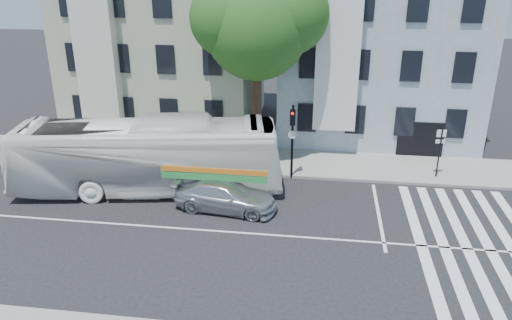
# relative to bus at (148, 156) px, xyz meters

# --- Properties ---
(ground) EXTENTS (120.00, 120.00, 0.00)m
(ground) POSITION_rel_bus_xyz_m (4.77, -3.62, -1.84)
(ground) COLOR black
(ground) RESTS_ON ground
(sidewalk_far) EXTENTS (80.00, 4.00, 0.15)m
(sidewalk_far) POSITION_rel_bus_xyz_m (4.77, 4.38, -1.76)
(sidewalk_far) COLOR gray
(sidewalk_far) RESTS_ON ground
(building_left) EXTENTS (12.00, 10.00, 11.00)m
(building_left) POSITION_rel_bus_xyz_m (-2.23, 11.38, 3.66)
(building_left) COLOR #A0A78C
(building_left) RESTS_ON ground
(building_right) EXTENTS (12.00, 10.00, 11.00)m
(building_right) POSITION_rel_bus_xyz_m (11.77, 11.38, 3.66)
(building_right) COLOR #8E9DA9
(building_right) RESTS_ON ground
(street_tree) EXTENTS (7.30, 5.90, 11.10)m
(street_tree) POSITION_rel_bus_xyz_m (4.83, 5.12, 5.99)
(street_tree) COLOR #2D2116
(street_tree) RESTS_ON ground
(bus) EXTENTS (5.31, 13.54, 3.68)m
(bus) POSITION_rel_bus_xyz_m (0.00, 0.00, 0.00)
(bus) COLOR white
(bus) RESTS_ON ground
(sedan) EXTENTS (2.49, 4.98, 1.39)m
(sedan) POSITION_rel_bus_xyz_m (4.21, -1.55, -1.14)
(sedan) COLOR silver
(sedan) RESTS_ON ground
(hedge) EXTENTS (8.24, 3.81, 0.70)m
(hedge) POSITION_rel_bus_xyz_m (-0.48, 2.68, -1.34)
(hedge) COLOR #2E6320
(hedge) RESTS_ON sidewalk_far
(traffic_signal) EXTENTS (0.42, 0.52, 4.04)m
(traffic_signal) POSITION_rel_bus_xyz_m (6.98, 2.33, 0.77)
(traffic_signal) COLOR black
(traffic_signal) RESTS_ON ground
(far_sign_pole) EXTENTS (0.50, 0.20, 2.77)m
(far_sign_pole) POSITION_rel_bus_xyz_m (14.61, 3.41, 0.04)
(far_sign_pole) COLOR black
(far_sign_pole) RESTS_ON sidewalk_far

